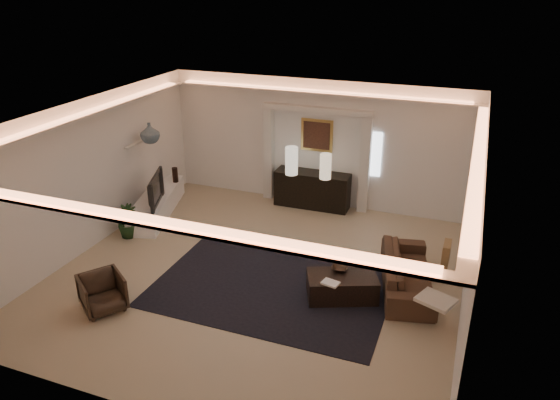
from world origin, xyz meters
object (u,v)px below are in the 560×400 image
(coffee_table, at_px, (342,287))
(armchair, at_px, (102,293))
(sofa, at_px, (407,272))
(console, at_px, (312,190))

(coffee_table, relative_size, armchair, 1.72)
(sofa, xyz_separation_m, armchair, (-4.48, -2.38, 0.00))
(console, xyz_separation_m, sofa, (2.58, -2.74, -0.10))
(console, height_order, coffee_table, console)
(console, xyz_separation_m, coffee_table, (1.61, -3.44, -0.20))
(console, distance_m, sofa, 3.77)
(sofa, bearing_deg, coffee_table, 113.07)
(sofa, height_order, coffee_table, sofa)
(sofa, distance_m, armchair, 5.08)
(console, relative_size, sofa, 0.84)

